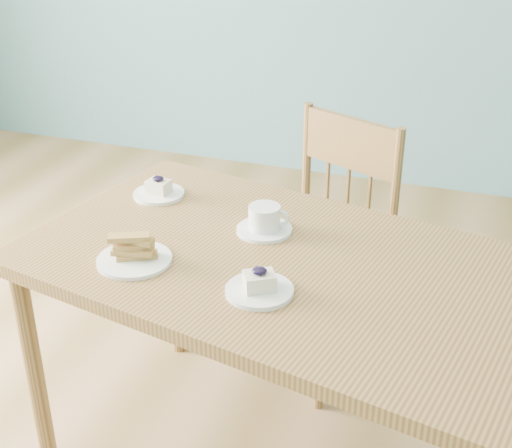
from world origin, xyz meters
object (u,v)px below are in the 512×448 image
Objects in this scene: coffee_cup at (265,221)px; cheesecake_plate_near at (259,287)px; dining_chair at (321,248)px; cheesecake_plate_far at (159,191)px; dining_table at (286,285)px; biscotti_plate at (134,254)px.

cheesecake_plate_near is at bearing -84.94° from coffee_cup.
dining_chair is 0.63m from cheesecake_plate_far.
dining_chair is at bearing 106.16° from dining_table.
cheesecake_plate_far is at bearing 151.82° from coffee_cup.
dining_table is 9.21× the size of cheesecake_plate_near.
cheesecake_plate_near is (-0.02, -0.17, 0.09)m from dining_table.
dining_chair is 5.85× the size of cheesecake_plate_far.
coffee_cup is (0.39, -0.12, 0.02)m from cheesecake_plate_far.
dining_chair is 5.54× the size of cheesecake_plate_near.
coffee_cup is at bearing 45.57° from biscotti_plate.
dining_table is 0.20m from coffee_cup.
biscotti_plate is at bearing -145.63° from coffee_cup.
biscotti_plate reaches higher than cheesecake_plate_near.
biscotti_plate is (-0.35, 0.03, 0.01)m from cheesecake_plate_near.
coffee_cup reaches higher than cheesecake_plate_far.
dining_chair is 0.55m from coffee_cup.
cheesecake_plate_far is 0.40m from coffee_cup.
cheesecake_plate_near is at bearing -41.68° from cheesecake_plate_far.
biscotti_plate is at bearing -72.75° from cheesecake_plate_far.
cheesecake_plate_near is 0.85× the size of biscotti_plate.
cheesecake_plate_far is (-0.49, 0.25, 0.09)m from dining_table.
cheesecake_plate_near is at bearing -83.97° from dining_table.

